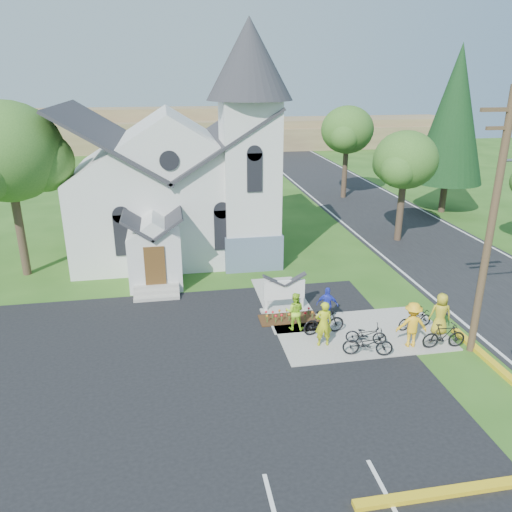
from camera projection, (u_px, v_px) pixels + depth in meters
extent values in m
plane|color=#2A5418|center=(330.00, 343.00, 20.32)|extent=(120.00, 120.00, 0.00)
cube|color=black|center=(155.00, 390.00, 17.32)|extent=(20.00, 16.00, 0.02)
cube|color=black|center=(399.00, 226.00, 35.81)|extent=(8.00, 90.00, 0.02)
cube|color=gray|center=(361.00, 333.00, 21.01)|extent=(7.00, 4.00, 0.05)
cube|color=white|center=(172.00, 209.00, 30.47)|extent=(11.00, 9.00, 5.00)
cube|color=slate|center=(250.00, 246.00, 28.65)|extent=(3.20, 3.20, 2.00)
cube|color=white|center=(250.00, 186.00, 27.44)|extent=(3.00, 3.00, 9.00)
cone|color=#252529|center=(249.00, 59.00, 25.19)|extent=(4.50, 4.50, 4.00)
cube|color=white|center=(155.00, 259.00, 25.42)|extent=(2.60, 2.40, 2.80)
cube|color=#583819|center=(155.00, 266.00, 24.25)|extent=(1.00, 0.10, 2.00)
cube|color=gray|center=(284.00, 310.00, 23.06)|extent=(2.20, 0.40, 0.10)
cube|color=white|center=(266.00, 301.00, 22.74)|extent=(0.12, 0.12, 1.00)
cube|color=white|center=(302.00, 298.00, 23.02)|extent=(0.12, 0.12, 1.00)
cube|color=white|center=(284.00, 290.00, 22.71)|extent=(1.90, 0.14, 0.90)
cube|color=#38200F|center=(288.00, 319.00, 22.23)|extent=(2.60, 1.10, 0.07)
cylinder|color=#473123|center=(491.00, 230.00, 18.07)|extent=(0.28, 0.28, 10.00)
cube|color=#473123|center=(511.00, 109.00, 16.61)|extent=(2.20, 0.14, 0.14)
cube|color=#473123|center=(508.00, 128.00, 16.82)|extent=(1.60, 0.12, 0.12)
cylinder|color=#3C2D20|center=(20.00, 231.00, 26.40)|extent=(0.44, 0.44, 4.95)
ellipsoid|color=#336020|center=(7.00, 152.00, 24.96)|extent=(5.60, 5.60, 5.04)
cylinder|color=#3C2D20|center=(400.00, 210.00, 32.09)|extent=(0.44, 0.44, 4.05)
ellipsoid|color=#336020|center=(405.00, 160.00, 30.97)|extent=(4.00, 4.00, 3.60)
cylinder|color=#3C2D20|center=(345.00, 172.00, 43.18)|extent=(0.44, 0.44, 4.50)
ellipsoid|color=#336020|center=(347.00, 130.00, 41.94)|extent=(4.40, 4.40, 3.96)
cylinder|color=#3C2D20|center=(443.00, 197.00, 38.99)|extent=(0.50, 0.50, 2.40)
cone|color=black|center=(454.00, 115.00, 36.84)|extent=(5.20, 5.20, 10.00)
cube|color=brown|center=(250.00, 134.00, 72.33)|extent=(60.00, 8.00, 4.00)
cube|color=brown|center=(138.00, 129.00, 71.28)|extent=(30.00, 6.00, 5.60)
cube|color=brown|center=(360.00, 136.00, 73.28)|extent=(25.00, 6.00, 3.00)
imported|color=#B3C016|center=(324.00, 324.00, 19.76)|extent=(0.71, 0.48, 1.91)
imported|color=black|center=(368.00, 343.00, 19.19)|extent=(2.04, 1.10, 1.01)
imported|color=#A9E72B|center=(295.00, 311.00, 21.05)|extent=(0.96, 0.84, 1.67)
imported|color=black|center=(324.00, 322.00, 20.76)|extent=(1.86, 0.68, 1.09)
imported|color=#2937CD|center=(327.00, 305.00, 21.71)|extent=(1.02, 0.71, 1.61)
imported|color=black|center=(366.00, 334.00, 20.04)|extent=(1.72, 1.02, 0.85)
imported|color=yellow|center=(412.00, 325.00, 19.71)|extent=(1.32, 0.89, 1.88)
imported|color=black|center=(444.00, 336.00, 19.71)|extent=(1.78, 0.62, 1.05)
imported|color=gold|center=(441.00, 314.00, 20.69)|extent=(0.99, 0.76, 1.80)
imported|color=black|center=(415.00, 319.00, 21.24)|extent=(1.74, 0.91, 0.87)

